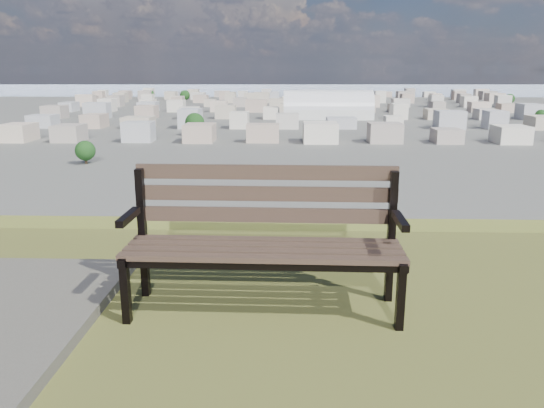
{
  "coord_description": "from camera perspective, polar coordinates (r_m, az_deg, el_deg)",
  "views": [
    {
      "loc": [
        -0.88,
        -1.54,
        26.7
      ],
      "look_at": [
        -1.05,
        4.0,
        25.3
      ],
      "focal_mm": 35.0,
      "sensor_mm": 36.0,
      "label": 1
    }
  ],
  "objects": [
    {
      "name": "park_bench",
      "position": [
        3.82,
        -0.84,
        -2.94
      ],
      "size": [
        1.96,
        0.67,
        1.02
      ],
      "rotation": [
        0.0,
        0.0,
        -0.02
      ],
      "color": "#443227",
      "rests_on": "hilltop_mesa"
    },
    {
      "name": "arena",
      "position": [
        304.68,
        6.01,
        10.05
      ],
      "size": [
        49.57,
        21.09,
        20.89
      ],
      "rotation": [
        0.0,
        0.0,
        -0.0
      ],
      "color": "silver",
      "rests_on": "ground"
    },
    {
      "name": "city_blocks",
      "position": [
        396.66,
        1.92,
        10.86
      ],
      "size": [
        395.0,
        361.0,
        7.0
      ],
      "color": "silver",
      "rests_on": "ground"
    },
    {
      "name": "city_trees",
      "position": [
        322.3,
        -2.83,
        10.31
      ],
      "size": [
        406.52,
        387.2,
        9.98
      ],
      "color": "#2E2217",
      "rests_on": "ground"
    },
    {
      "name": "bay_water",
      "position": [
        901.93,
        1.86,
        12.52
      ],
      "size": [
        2400.0,
        700.0,
        0.12
      ],
      "primitive_type": "cube",
      "color": "#97ABC0",
      "rests_on": "ground"
    },
    {
      "name": "far_hills",
      "position": [
        1405.75,
        -0.71,
        14.17
      ],
      "size": [
        2050.0,
        340.0,
        60.0
      ],
      "color": "#A1ADC8",
      "rests_on": "ground"
    }
  ]
}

